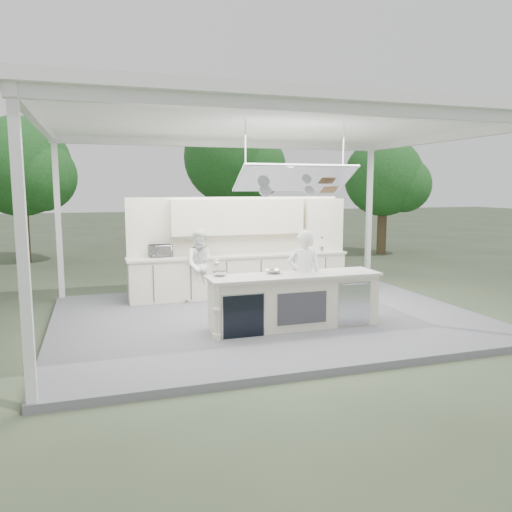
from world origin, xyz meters
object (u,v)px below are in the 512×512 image
object	(u,v)px
demo_island	(293,301)
head_chef	(304,277)
back_counter	(240,275)
sous_chef	(202,265)

from	to	relation	value
demo_island	head_chef	world-z (taller)	head_chef
back_counter	demo_island	bearing A→B (deg)	-86.37
demo_island	back_counter	distance (m)	2.82
demo_island	back_counter	bearing A→B (deg)	93.63
back_counter	head_chef	size ratio (longest dim) A/B	2.97
back_counter	head_chef	world-z (taller)	head_chef
back_counter	sous_chef	bearing A→B (deg)	-159.90
back_counter	sous_chef	xyz separation A→B (m)	(-0.96, -0.35, 0.31)
head_chef	sous_chef	xyz separation A→B (m)	(-1.43, 2.25, -0.06)
sous_chef	demo_island	bearing A→B (deg)	-56.96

